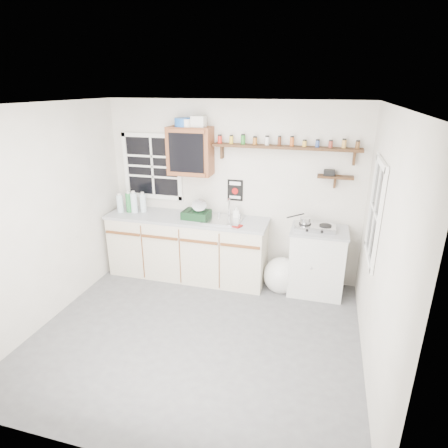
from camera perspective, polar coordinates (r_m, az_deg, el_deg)
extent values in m
cube|color=#4D4D4F|center=(4.48, -4.16, -16.39)|extent=(3.60, 3.20, 0.02)
cube|color=silver|center=(3.59, -5.23, 17.80)|extent=(3.60, 3.20, 0.02)
cube|color=#BCB6A8|center=(4.76, -25.59, 1.02)|extent=(0.02, 3.20, 2.50)
cube|color=#BCB6A8|center=(3.69, 22.88, -3.87)|extent=(0.02, 3.20, 2.50)
cube|color=#BCB6A8|center=(5.32, 1.24, 4.95)|extent=(3.60, 0.02, 2.50)
cube|color=#BCB6A8|center=(2.58, -17.16, -13.99)|extent=(3.60, 0.02, 2.50)
cube|color=beige|center=(5.49, -5.57, -3.66)|extent=(2.27, 0.60, 0.88)
cube|color=gray|center=(5.32, -5.74, 0.87)|extent=(2.31, 0.62, 0.04)
cube|color=brown|center=(5.48, -15.19, -1.39)|extent=(0.53, 0.02, 0.03)
cube|color=brown|center=(5.23, -9.79, -2.03)|extent=(0.53, 0.02, 0.03)
cube|color=brown|center=(5.02, -3.89, -2.71)|extent=(0.53, 0.02, 0.03)
cube|color=brown|center=(4.88, 2.43, -3.41)|extent=(0.53, 0.02, 0.03)
cube|color=beige|center=(5.19, 13.94, -5.65)|extent=(0.70, 0.55, 0.88)
cube|color=gray|center=(5.01, 14.37, -0.97)|extent=(0.73, 0.57, 0.03)
cube|color=#BCBDC1|center=(5.15, -0.17, 0.61)|extent=(0.52, 0.44, 0.03)
cylinder|color=#BCBDC1|center=(5.24, 0.82, 2.52)|extent=(0.02, 0.02, 0.28)
cylinder|color=#BCBDC1|center=(5.14, 0.66, 3.70)|extent=(0.02, 0.14, 0.02)
cube|color=brown|center=(5.21, -5.14, 11.01)|extent=(0.60, 0.30, 0.65)
cube|color=black|center=(5.06, -5.78, 10.71)|extent=(0.48, 0.02, 0.52)
cylinder|color=#194FA3|center=(5.19, -6.20, 15.17)|extent=(0.24, 0.24, 0.11)
cube|color=silver|center=(5.12, -3.89, 15.34)|extent=(0.18, 0.15, 0.14)
cylinder|color=silver|center=(5.12, -5.71, 15.07)|extent=(0.12, 0.12, 0.10)
cube|color=black|center=(4.96, 9.32, 11.47)|extent=(1.91, 0.18, 0.04)
cube|color=black|center=(5.17, -0.30, 10.97)|extent=(0.03, 0.10, 0.18)
cube|color=black|center=(5.00, 19.21, 9.52)|extent=(0.03, 0.10, 0.18)
cylinder|color=red|center=(5.12, -0.65, 12.75)|extent=(0.06, 0.06, 0.10)
cylinder|color=black|center=(5.11, -0.65, 13.38)|extent=(0.05, 0.05, 0.02)
cylinder|color=gold|center=(5.08, 1.12, 12.69)|extent=(0.05, 0.05, 0.10)
cylinder|color=black|center=(5.07, 1.13, 13.33)|extent=(0.04, 0.04, 0.02)
cylinder|color=#267226|center=(5.04, 2.92, 12.71)|extent=(0.06, 0.06, 0.11)
cylinder|color=black|center=(5.03, 2.93, 13.45)|extent=(0.05, 0.05, 0.02)
cylinder|color=#99591E|center=(5.01, 4.74, 12.47)|extent=(0.06, 0.06, 0.09)
cylinder|color=black|center=(5.00, 4.75, 13.07)|extent=(0.05, 0.05, 0.02)
cylinder|color=silver|center=(4.98, 6.58, 12.46)|extent=(0.06, 0.06, 0.10)
cylinder|color=black|center=(4.97, 6.61, 13.14)|extent=(0.05, 0.05, 0.02)
cylinder|color=#4C2614|center=(4.96, 8.44, 12.36)|extent=(0.04, 0.04, 0.11)
cylinder|color=black|center=(4.95, 8.47, 13.07)|extent=(0.04, 0.04, 0.02)
cylinder|color=#B24C19|center=(4.94, 10.31, 12.24)|extent=(0.05, 0.05, 0.11)
cylinder|color=black|center=(4.93, 10.35, 12.97)|extent=(0.05, 0.05, 0.02)
cylinder|color=gold|center=(4.93, 12.17, 11.87)|extent=(0.05, 0.05, 0.07)
cylinder|color=black|center=(4.93, 12.20, 12.37)|extent=(0.05, 0.05, 0.02)
cylinder|color=#334C8C|center=(4.93, 14.05, 11.77)|extent=(0.05, 0.05, 0.08)
cylinder|color=black|center=(4.92, 14.10, 12.32)|extent=(0.04, 0.04, 0.02)
cylinder|color=maroon|center=(4.92, 15.93, 11.58)|extent=(0.05, 0.05, 0.08)
cylinder|color=black|center=(4.92, 15.99, 12.12)|extent=(0.05, 0.05, 0.02)
cylinder|color=#BF8C3F|center=(4.93, 17.82, 11.52)|extent=(0.05, 0.05, 0.10)
cylinder|color=black|center=(4.92, 17.90, 12.18)|extent=(0.05, 0.05, 0.02)
cylinder|color=brown|center=(4.94, 19.69, 11.25)|extent=(0.05, 0.05, 0.09)
cylinder|color=black|center=(4.93, 19.76, 11.84)|extent=(0.05, 0.05, 0.02)
cube|color=black|center=(5.01, 16.61, 6.89)|extent=(0.45, 0.15, 0.03)
cube|color=black|center=(5.07, 16.52, 6.11)|extent=(0.03, 0.08, 0.14)
cube|color=black|center=(5.00, 15.75, 7.54)|extent=(0.14, 0.10, 0.07)
cube|color=black|center=(5.28, 1.71, 5.16)|extent=(0.22, 0.01, 0.30)
cube|color=white|center=(5.25, 1.70, 6.19)|extent=(0.16, 0.00, 0.05)
cylinder|color=#A50C0C|center=(5.28, 1.69, 5.03)|extent=(0.09, 0.01, 0.09)
cube|color=white|center=(5.30, 1.68, 4.10)|extent=(0.16, 0.00, 0.04)
cube|color=black|center=(5.63, -10.85, 8.60)|extent=(0.85, 0.02, 0.90)
cube|color=white|center=(5.63, -10.85, 8.60)|extent=(0.93, 0.03, 0.98)
cube|color=black|center=(4.14, 22.10, 1.73)|extent=(0.02, 0.70, 1.00)
cube|color=white|center=(4.14, 22.10, 1.73)|extent=(0.03, 0.78, 1.08)
cylinder|color=silver|center=(5.65, -15.56, 3.00)|extent=(0.09, 0.09, 0.26)
cylinder|color=silver|center=(5.62, -15.69, 4.40)|extent=(0.05, 0.05, 0.03)
cylinder|color=#297C3B|center=(5.63, -14.28, 3.18)|extent=(0.09, 0.09, 0.28)
cylinder|color=silver|center=(5.59, -14.41, 4.70)|extent=(0.05, 0.05, 0.03)
cylinder|color=silver|center=(5.58, -13.56, 3.16)|extent=(0.09, 0.09, 0.29)
cylinder|color=silver|center=(5.54, -13.70, 4.75)|extent=(0.05, 0.05, 0.03)
cylinder|color=silver|center=(5.59, -12.24, 3.15)|extent=(0.09, 0.09, 0.27)
cylinder|color=silver|center=(5.55, -12.35, 4.63)|extent=(0.05, 0.05, 0.03)
cube|color=black|center=(5.23, -4.23, 1.45)|extent=(0.38, 0.29, 0.11)
cylinder|color=#BCBDC1|center=(5.18, -3.78, 2.56)|extent=(0.26, 0.28, 0.22)
imported|color=silver|center=(5.21, 1.90, 1.85)|extent=(0.09, 0.09, 0.18)
cube|color=maroon|center=(4.93, 1.90, -0.27)|extent=(0.17, 0.16, 0.02)
cube|color=#BCBDC1|center=(4.98, 13.69, -0.48)|extent=(0.52, 0.29, 0.06)
cylinder|color=black|center=(4.97, 12.24, 0.06)|extent=(0.16, 0.16, 0.01)
cylinder|color=black|center=(4.97, 15.21, -0.22)|extent=(0.16, 0.16, 0.01)
cylinder|color=#BCBDC1|center=(4.96, 12.28, 0.47)|extent=(0.14, 0.14, 0.09)
cylinder|color=black|center=(5.02, 10.79, 1.24)|extent=(0.24, 0.16, 0.14)
ellipsoid|color=silver|center=(5.24, 8.72, -7.76)|extent=(0.45, 0.41, 0.48)
cone|color=silver|center=(5.14, 9.07, -5.65)|extent=(0.13, 0.13, 0.13)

